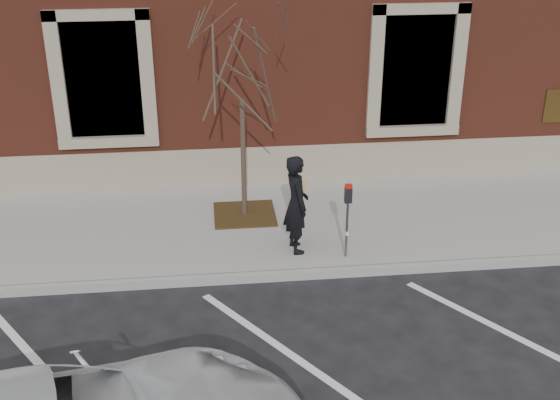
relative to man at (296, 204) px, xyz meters
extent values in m
plane|color=#28282B|center=(-0.27, -0.66, -0.99)|extent=(120.00, 120.00, 0.00)
cube|color=#A3A299|center=(-0.27, 1.09, -0.91)|extent=(40.00, 3.50, 0.15)
cube|color=#9E9E99|center=(-0.27, -0.71, -0.91)|extent=(40.00, 0.12, 0.15)
cube|color=gray|center=(-0.27, 2.87, -0.44)|extent=(40.00, 0.06, 0.80)
cube|color=black|center=(-3.27, 2.99, 1.41)|extent=(1.40, 0.30, 2.20)
cube|color=gray|center=(-3.27, 2.82, 0.21)|extent=(1.90, 0.20, 0.20)
cube|color=black|center=(2.73, 2.99, 1.41)|extent=(1.40, 0.30, 2.20)
cube|color=gray|center=(2.73, 2.82, 0.21)|extent=(1.90, 0.20, 0.20)
imported|color=black|center=(0.00, 0.00, 0.00)|extent=(0.50, 0.67, 1.68)
cylinder|color=#595B60|center=(0.78, -0.33, -0.35)|extent=(0.04, 0.04, 0.98)
cube|color=black|center=(0.78, -0.33, 0.27)|extent=(0.12, 0.09, 0.25)
cube|color=red|center=(0.78, -0.33, 0.42)|extent=(0.11, 0.08, 0.06)
cube|color=white|center=(0.78, -0.38, -0.40)|extent=(0.05, 0.00, 0.07)
cube|color=#483217|center=(-0.77, 1.42, -0.82)|extent=(1.13, 1.13, 0.03)
cylinder|color=#433429|center=(-0.77, 1.42, 0.26)|extent=(0.09, 0.09, 2.20)
camera|label=1|loc=(-1.42, -10.27, 4.82)|focal=45.00mm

